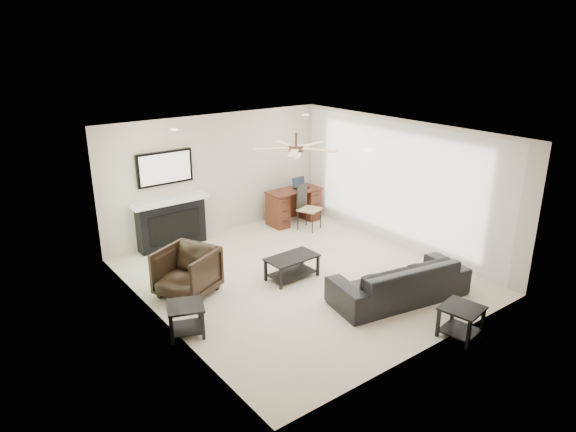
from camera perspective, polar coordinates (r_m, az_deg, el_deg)
name	(u,v)px	position (r m, az deg, el deg)	size (l,w,h in m)	color
room_shell	(306,181)	(8.56, 1.96, 3.96)	(5.50, 5.54, 2.52)	beige
sofa	(399,280)	(8.33, 12.23, -6.96)	(2.22, 0.87, 0.65)	black
armchair	(187,272)	(8.40, -11.17, -6.13)	(0.84, 0.86, 0.79)	black
coffee_table	(292,267)	(8.86, 0.45, -5.73)	(0.90, 0.50, 0.40)	black
end_table_near	(460,322)	(7.62, 18.61, -11.07)	(0.52, 0.52, 0.45)	black
end_table_left	(186,319)	(7.43, -11.26, -11.20)	(0.50, 0.50, 0.45)	black
fireplace_unit	(170,201)	(10.16, -12.98, 1.68)	(1.52, 0.34, 1.91)	black
desk	(294,206)	(11.42, 0.64, 1.11)	(1.22, 0.56, 0.76)	#391A0E
desk_chair	(309,208)	(10.98, 2.39, 0.92)	(0.42, 0.44, 0.97)	black
laptop	(301,183)	(11.38, 1.51, 3.65)	(0.33, 0.24, 0.23)	black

